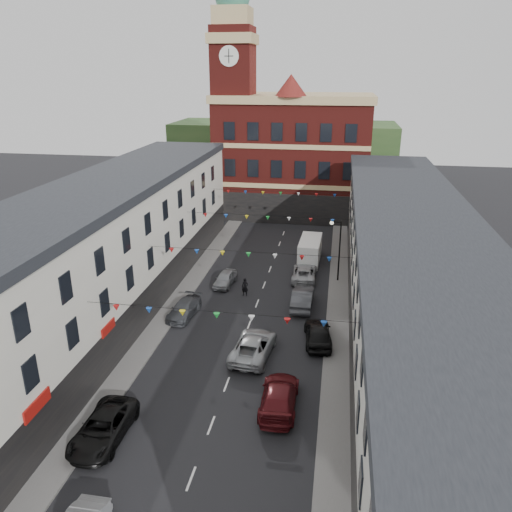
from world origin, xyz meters
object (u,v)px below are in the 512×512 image
Objects in this scene: car_left_d at (184,309)px; car_right_e at (303,298)px; white_van at (310,250)px; car_right_c at (279,396)px; car_right_d at (318,333)px; car_left_c at (103,428)px; pedestrian at (245,287)px; car_right_f at (304,273)px; car_left_e at (225,279)px; street_lamp at (337,243)px; moving_car at (253,346)px.

car_left_d is 9.98m from car_right_e.
white_van is at bearing 63.04° from car_left_d.
car_right_c is 1.12× the size of car_right_d.
car_left_c is 19.84m from pedestrian.
car_right_e is at bearing -87.75° from white_van.
car_right_f is (0.00, 19.71, -0.09)m from car_right_c.
car_left_d is 1.15× the size of car_left_e.
white_van is (0.20, 24.70, 0.44)m from car_right_c.
white_van reaches higher than car_left_e.
car_right_e is at bearing -114.01° from street_lamp.
street_lamp is 6.30m from white_van.
car_left_e is 3.05m from pedestrian.
car_left_d is at bearing -121.40° from white_van.
car_right_e is (-2.65, -5.94, -3.10)m from street_lamp.
car_left_d is 8.27m from moving_car.
white_van reaches higher than car_right_f.
car_right_e is at bearing -92.43° from car_right_c.
moving_car is (6.59, 9.72, 0.05)m from car_left_c.
white_van reaches higher than pedestrian.
street_lamp reaches higher than moving_car.
car_right_d reaches higher than car_left_c.
car_left_d is 0.93× the size of car_right_d.
car_right_d is at bearing -95.11° from street_lamp.
car_right_e reaches higher than car_left_d.
car_right_e is 2.94× the size of pedestrian.
street_lamp is at bearing 35.97° from pedestrian.
pedestrian reaches higher than car_right_d.
car_left_d is 17.04m from white_van.
car_right_c is at bearing -62.24° from car_left_e.
car_right_c is at bearing 89.36° from car_right_e.
car_left_e is (1.90, 21.42, -0.07)m from car_left_c.
car_left_e is at bearing -68.38° from car_right_c.
car_right_d is at bearing -145.49° from moving_car.
car_left_e is (-10.15, -2.57, -3.26)m from street_lamp.
car_left_c is 25.65m from car_right_f.
moving_car is at bearing -70.23° from pedestrian.
car_right_f reaches higher than car_left_e.
street_lamp reaches higher than car_right_f.
car_right_e is (7.51, -3.37, 0.16)m from car_left_e.
car_right_f is at bearing -91.16° from car_right_c.
car_right_d reaches higher than car_left_d.
moving_car is at bearing 56.20° from car_left_c.
white_van is at bearing -91.63° from car_right_c.
white_van is at bearing 67.55° from pedestrian.
car_right_c is 0.97× the size of white_van.
car_left_c is at bearing 41.39° from car_right_d.
car_left_e is at bearing -132.73° from white_van.
car_right_e is at bearing 62.83° from car_left_c.
street_lamp reaches higher than white_van.
moving_car is (-2.81, -8.33, -0.04)m from car_right_e.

